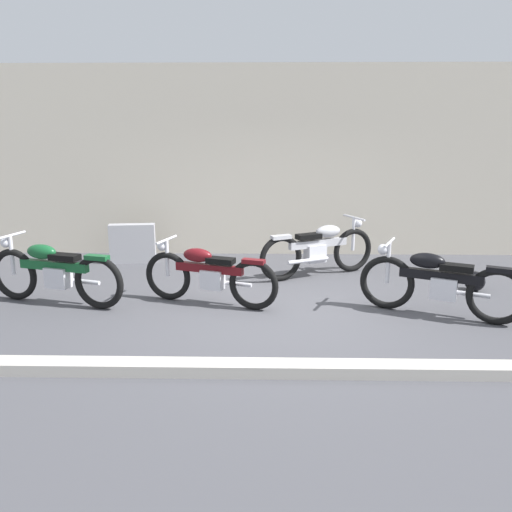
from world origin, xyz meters
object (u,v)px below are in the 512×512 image
at_px(motorcycle_green, 54,272).
at_px(helmet, 475,281).
at_px(motorcycle_black, 439,283).
at_px(stone_marker, 133,244).
at_px(motorcycle_maroon, 208,275).
at_px(motorcycle_silver, 319,249).

bearing_deg(motorcycle_green, helmet, -157.87).
xyz_separation_m(helmet, motorcycle_black, (-0.90, -1.07, 0.30)).
bearing_deg(stone_marker, motorcycle_black, -29.66).
bearing_deg(motorcycle_black, motorcycle_maroon, 17.18).
bearing_deg(motorcycle_black, helmet, -105.50).
bearing_deg(motorcycle_silver, motorcycle_maroon, -164.60).
bearing_deg(stone_marker, helmet, -15.74).
bearing_deg(helmet, stone_marker, 164.26).
xyz_separation_m(stone_marker, motorcycle_black, (4.59, -2.61, 0.09)).
bearing_deg(motorcycle_maroon, motorcycle_silver, -120.74).
height_order(motorcycle_maroon, motorcycle_silver, motorcycle_silver).
bearing_deg(stone_marker, motorcycle_green, -102.54).
bearing_deg(helmet, motorcycle_black, -130.09).
xyz_separation_m(motorcycle_black, motorcycle_silver, (-1.35, 1.82, 0.01)).
relative_size(stone_marker, motorcycle_green, 0.39).
distance_m(stone_marker, helmet, 5.70).
xyz_separation_m(stone_marker, helmet, (5.48, -1.55, -0.20)).
relative_size(stone_marker, helmet, 2.68).
relative_size(helmet, motorcycle_black, 0.16).
relative_size(motorcycle_black, motorcycle_green, 0.94).
xyz_separation_m(motorcycle_green, motorcycle_silver, (3.74, 1.46, 0.00)).
relative_size(motorcycle_black, motorcycle_silver, 0.99).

